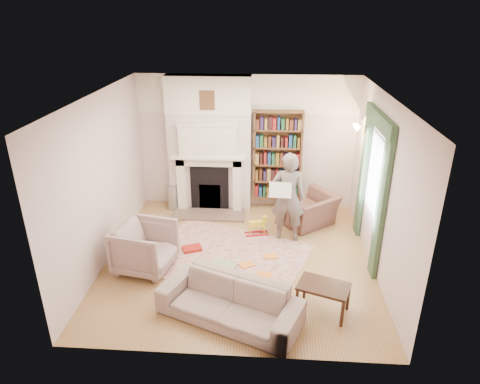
# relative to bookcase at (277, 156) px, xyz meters

# --- Properties ---
(floor) EXTENTS (4.50, 4.50, 0.00)m
(floor) POSITION_rel_bookcase_xyz_m (-0.65, -2.12, -1.18)
(floor) COLOR brown
(floor) RESTS_ON ground
(ceiling) EXTENTS (4.50, 4.50, 0.00)m
(ceiling) POSITION_rel_bookcase_xyz_m (-0.65, -2.12, 1.62)
(ceiling) COLOR white
(ceiling) RESTS_ON wall_back
(wall_back) EXTENTS (4.50, 0.00, 4.50)m
(wall_back) POSITION_rel_bookcase_xyz_m (-0.65, 0.13, 0.22)
(wall_back) COLOR silver
(wall_back) RESTS_ON floor
(wall_front) EXTENTS (4.50, 0.00, 4.50)m
(wall_front) POSITION_rel_bookcase_xyz_m (-0.65, -4.37, 0.22)
(wall_front) COLOR silver
(wall_front) RESTS_ON floor
(wall_left) EXTENTS (0.00, 4.50, 4.50)m
(wall_left) POSITION_rel_bookcase_xyz_m (-2.90, -2.12, 0.22)
(wall_left) COLOR silver
(wall_left) RESTS_ON floor
(wall_right) EXTENTS (0.00, 4.50, 4.50)m
(wall_right) POSITION_rel_bookcase_xyz_m (1.60, -2.12, 0.22)
(wall_right) COLOR silver
(wall_right) RESTS_ON floor
(fireplace) EXTENTS (1.70, 0.58, 2.80)m
(fireplace) POSITION_rel_bookcase_xyz_m (-1.40, -0.07, 0.21)
(fireplace) COLOR silver
(fireplace) RESTS_ON floor
(bookcase) EXTENTS (1.00, 0.24, 1.85)m
(bookcase) POSITION_rel_bookcase_xyz_m (0.00, 0.00, 0.00)
(bookcase) COLOR brown
(bookcase) RESTS_ON floor
(window) EXTENTS (0.02, 0.90, 1.30)m
(window) POSITION_rel_bookcase_xyz_m (1.58, -1.72, 0.27)
(window) COLOR silver
(window) RESTS_ON wall_right
(curtain_left) EXTENTS (0.07, 0.32, 2.40)m
(curtain_left) POSITION_rel_bookcase_xyz_m (1.55, -2.42, 0.02)
(curtain_left) COLOR #2F482E
(curtain_left) RESTS_ON floor
(curtain_right) EXTENTS (0.07, 0.32, 2.40)m
(curtain_right) POSITION_rel_bookcase_xyz_m (1.55, -1.02, 0.02)
(curtain_right) COLOR #2F482E
(curtain_right) RESTS_ON floor
(pelmet) EXTENTS (0.09, 1.70, 0.24)m
(pelmet) POSITION_rel_bookcase_xyz_m (1.54, -1.72, 1.20)
(pelmet) COLOR #2F482E
(pelmet) RESTS_ON wall_right
(wall_sconce) EXTENTS (0.20, 0.24, 0.24)m
(wall_sconce) POSITION_rel_bookcase_xyz_m (1.38, -0.62, 0.72)
(wall_sconce) COLOR gold
(wall_sconce) RESTS_ON wall_right
(rug) EXTENTS (3.19, 2.84, 0.01)m
(rug) POSITION_rel_bookcase_xyz_m (-0.89, -2.08, -1.17)
(rug) COLOR beige
(rug) RESTS_ON floor
(armchair_reading) EXTENTS (1.30, 1.27, 0.64)m
(armchair_reading) POSITION_rel_bookcase_xyz_m (0.64, -0.76, -0.86)
(armchair_reading) COLOR #52332C
(armchair_reading) RESTS_ON floor
(armchair_left) EXTENTS (1.04, 1.02, 0.81)m
(armchair_left) POSITION_rel_bookcase_xyz_m (-2.16, -2.52, -0.77)
(armchair_left) COLOR #B0A291
(armchair_left) RESTS_ON floor
(sofa) EXTENTS (2.13, 1.48, 0.58)m
(sofa) POSITION_rel_bookcase_xyz_m (-0.67, -3.68, -0.89)
(sofa) COLOR #B1A792
(sofa) RESTS_ON floor
(man_reading) EXTENTS (0.64, 0.45, 1.70)m
(man_reading) POSITION_rel_bookcase_xyz_m (0.19, -1.36, -0.33)
(man_reading) COLOR #5F534C
(man_reading) RESTS_ON floor
(newspaper) EXTENTS (0.40, 0.14, 0.26)m
(newspaper) POSITION_rel_bookcase_xyz_m (0.04, -1.56, -0.10)
(newspaper) COLOR silver
(newspaper) RESTS_ON man_reading
(coffee_table) EXTENTS (0.81, 0.67, 0.45)m
(coffee_table) POSITION_rel_bookcase_xyz_m (0.63, -3.44, -0.95)
(coffee_table) COLOR #361D13
(coffee_table) RESTS_ON floor
(paraffin_heater) EXTENTS (0.24, 0.24, 0.55)m
(paraffin_heater) POSITION_rel_bookcase_xyz_m (-2.20, -0.25, -0.90)
(paraffin_heater) COLOR #9B9DA2
(paraffin_heater) RESTS_ON floor
(rocking_horse) EXTENTS (0.47, 0.27, 0.39)m
(rocking_horse) POSITION_rel_bookcase_xyz_m (-0.37, -1.27, -0.98)
(rocking_horse) COLOR yellow
(rocking_horse) RESTS_ON rug
(board_game) EXTENTS (0.52, 0.52, 0.03)m
(board_game) POSITION_rel_bookcase_xyz_m (-0.92, -2.47, -1.15)
(board_game) COLOR #DEEB53
(board_game) RESTS_ON rug
(game_box_lid) EXTENTS (0.39, 0.33, 0.06)m
(game_box_lid) POSITION_rel_bookcase_xyz_m (-1.51, -1.91, -1.14)
(game_box_lid) COLOR maroon
(game_box_lid) RESTS_ON rug
(comic_annuals) EXTENTS (0.69, 0.93, 0.02)m
(comic_annuals) POSITION_rel_bookcase_xyz_m (-0.32, -2.43, -1.16)
(comic_annuals) COLOR red
(comic_annuals) RESTS_ON rug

